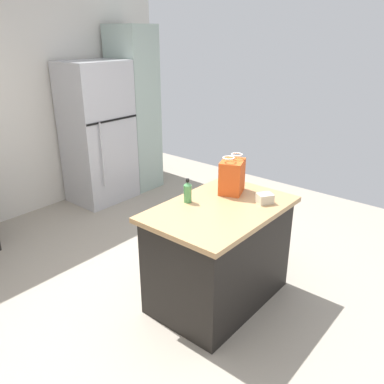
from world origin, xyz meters
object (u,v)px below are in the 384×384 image
small_box (265,198)px  shopping_bag (232,176)px  tall_cabinet (134,110)px  refrigerator (98,133)px  bottle (188,192)px  kitchen_island (219,254)px

small_box → shopping_bag: bearing=87.1°
tall_cabinet → shopping_bag: (-1.15, -2.51, -0.11)m
refrigerator → small_box: 2.90m
refrigerator → bottle: bearing=-110.8°
kitchen_island → tall_cabinet: tall_cabinet is taller
bottle → tall_cabinet: bearing=56.3°
refrigerator → kitchen_island: bearing=-107.0°
refrigerator → small_box: bearing=-99.9°
shopping_bag → bottle: size_ratio=1.64×
refrigerator → small_box: size_ratio=15.17×
shopping_bag → bottle: bearing=159.4°
small_box → bottle: (-0.40, 0.50, 0.05)m
tall_cabinet → small_box: (-1.17, -2.85, -0.22)m
small_box → refrigerator: bearing=80.1°
refrigerator → shopping_bag: size_ratio=5.54×
kitchen_island → refrigerator: bearing=73.0°
kitchen_island → shopping_bag: (0.32, 0.11, 0.59)m
refrigerator → tall_cabinet: (0.67, 0.00, 0.22)m
kitchen_island → bottle: size_ratio=5.98×
kitchen_island → refrigerator: refrigerator is taller
refrigerator → small_box: refrigerator is taller
kitchen_island → shopping_bag: shopping_bag is taller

